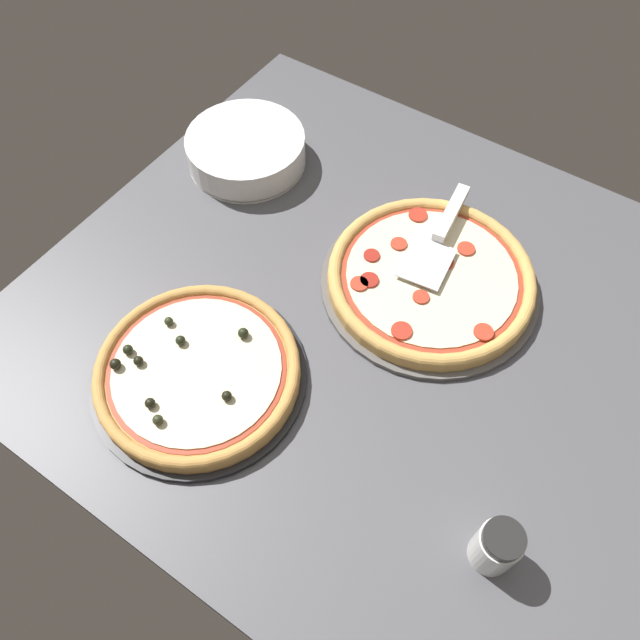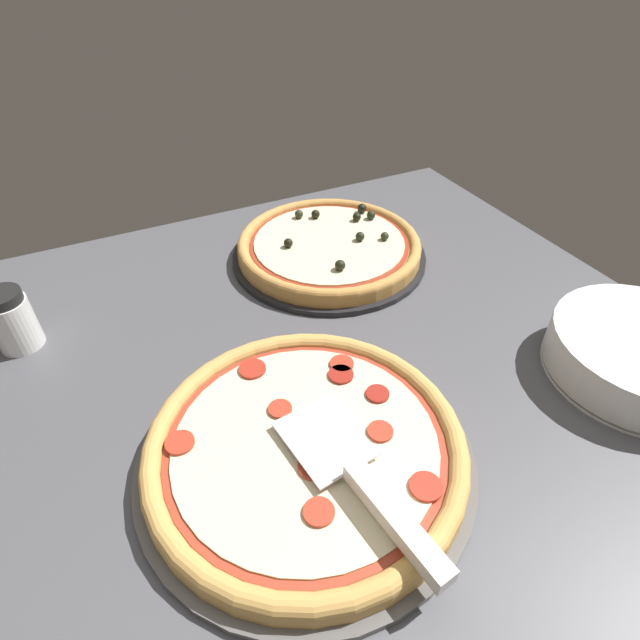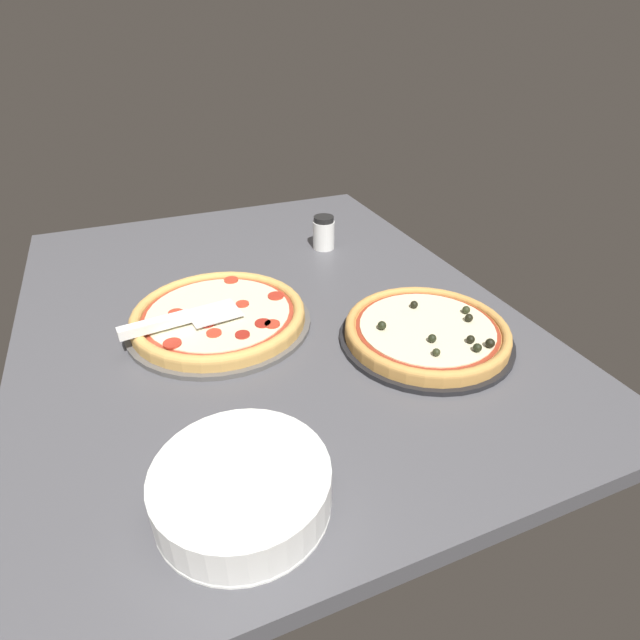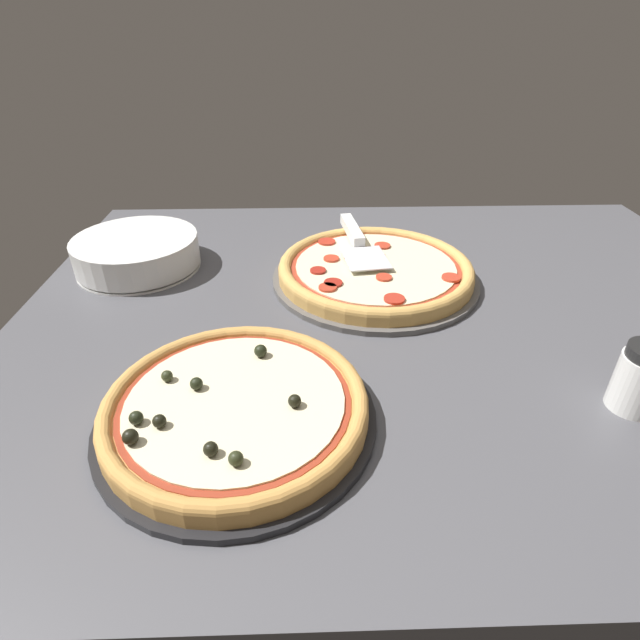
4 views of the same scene
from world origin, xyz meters
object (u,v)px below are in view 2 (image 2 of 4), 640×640
Objects in this scene: parmesan_shaker at (12,320)px; pizza_front at (306,445)px; serving_spatula at (377,498)px; pizza_back at (329,245)px.

pizza_front is at bearing -51.27° from parmesan_shaker.
serving_spatula is at bearing -73.98° from pizza_front.
serving_spatula is 55.40cm from parmesan_shaker.
pizza_front is 1.11× the size of pizza_back.
pizza_front is 1.49× the size of serving_spatula.
pizza_front is 42.57cm from pizza_back.
serving_spatula is at bearing -111.74° from pizza_back.
parmesan_shaker reaches higher than serving_spatula.
serving_spatula reaches higher than pizza_front.
pizza_front is 3.95× the size of parmesan_shaker.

